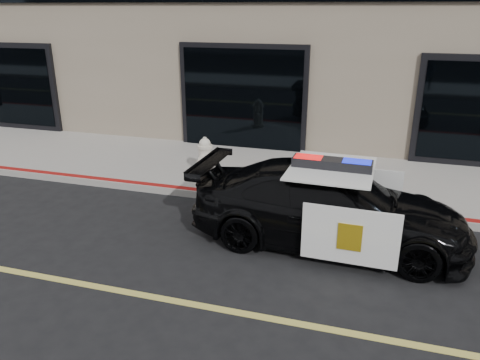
# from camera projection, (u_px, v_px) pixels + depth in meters

# --- Properties ---
(ground) EXTENTS (120.00, 120.00, 0.00)m
(ground) POSITION_uv_depth(u_px,v_px,m) (170.00, 300.00, 6.36)
(ground) COLOR black
(ground) RESTS_ON ground
(sidewalk_n) EXTENTS (60.00, 3.50, 0.15)m
(sidewalk_n) POSITION_uv_depth(u_px,v_px,m) (263.00, 172.00, 11.05)
(sidewalk_n) COLOR gray
(sidewalk_n) RESTS_ON ground
(police_car) EXTENTS (2.22, 4.64, 1.48)m
(police_car) POSITION_uv_depth(u_px,v_px,m) (329.00, 206.00, 7.70)
(police_car) COLOR black
(police_car) RESTS_ON ground
(fire_hydrant) EXTENTS (0.40, 0.56, 0.88)m
(fire_hydrant) POSITION_uv_depth(u_px,v_px,m) (205.00, 158.00, 10.49)
(fire_hydrant) COLOR beige
(fire_hydrant) RESTS_ON sidewalk_n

